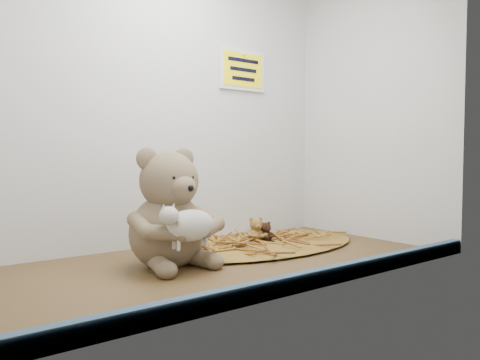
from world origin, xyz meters
TOP-DOWN VIEW (x-y plane):
  - alcove_shell at (0.00, 9.00)cm, footprint 120.40×60.20cm
  - front_rail at (0.00, -28.80)cm, footprint 119.28×2.20cm
  - straw_bed at (22.75, 11.05)cm, footprint 66.65×38.70cm
  - main_teddy at (-11.00, 5.79)cm, footprint 24.43×25.65cm
  - toy_lamb at (-11.00, -4.52)cm, footprint 15.62×9.54cm
  - mini_teddy_tan at (21.53, 11.77)cm, footprint 8.03×8.22cm
  - mini_teddy_brown at (23.97, 10.33)cm, footprint 6.03×6.24cm
  - wall_sign at (30.00, 29.40)cm, footprint 16.00×1.20cm

SIDE VIEW (x-z plane):
  - straw_bed at x=22.75cm, z-range 0.00..1.29cm
  - front_rail at x=0.00cm, z-range 0.00..3.60cm
  - mini_teddy_brown at x=23.97cm, z-range 1.29..7.52cm
  - mini_teddy_tan at x=21.53cm, z-range 1.29..8.88cm
  - toy_lamb at x=-11.00cm, z-range 6.03..16.12cm
  - main_teddy at x=-11.00cm, z-range 0.00..28.75cm
  - alcove_shell at x=0.00cm, z-range -0.20..90.20cm
  - wall_sign at x=30.00cm, z-range 49.50..60.50cm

